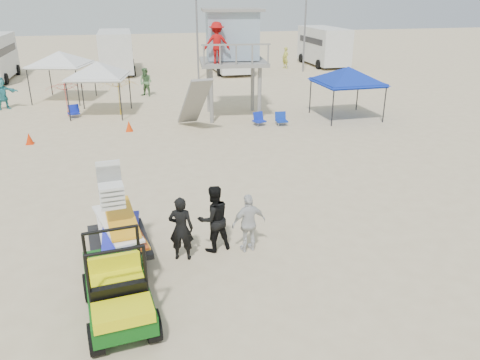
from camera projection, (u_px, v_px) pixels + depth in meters
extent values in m
plane|color=beige|center=(249.00, 282.00, 10.68)|extent=(140.00, 140.00, 0.00)
cube|color=#0C4D11|center=(119.00, 296.00, 9.33)|extent=(1.43, 2.48, 0.42)
cube|color=yellow|center=(117.00, 285.00, 9.24)|extent=(1.15, 0.78, 0.23)
cylinder|color=black|center=(91.00, 338.00, 8.53)|extent=(0.33, 0.63, 0.61)
cube|color=black|center=(119.00, 242.00, 11.42)|extent=(1.59, 2.15, 0.13)
cylinder|color=black|center=(95.00, 253.00, 11.38)|extent=(0.27, 0.55, 0.53)
imported|color=black|center=(181.00, 229.00, 11.35)|extent=(0.69, 0.54, 1.65)
imported|color=black|center=(214.00, 219.00, 11.74)|extent=(0.99, 0.86, 1.76)
imported|color=silver|center=(249.00, 223.00, 11.73)|extent=(0.96, 0.53, 1.55)
cylinder|color=gray|center=(214.00, 96.00, 23.10)|extent=(0.20, 0.20, 2.75)
cube|color=gray|center=(233.00, 62.00, 23.91)|extent=(3.66, 3.66, 0.18)
cube|color=#8BA0B3|center=(231.00, 35.00, 23.72)|extent=(2.77, 2.48, 2.31)
imported|color=#B20F0F|center=(220.00, 43.00, 22.33)|extent=(1.25, 0.72, 1.93)
cylinder|color=black|center=(332.00, 107.00, 22.78)|extent=(0.06, 0.06, 1.89)
pyramid|color=#0F2AA4|center=(349.00, 67.00, 23.73)|extent=(3.05, 3.05, 0.80)
cube|color=#0F2AA4|center=(347.00, 82.00, 24.03)|extent=(3.05, 3.05, 0.18)
cylinder|color=black|center=(72.00, 102.00, 23.44)|extent=(0.06, 0.06, 2.08)
pyramid|color=silver|center=(97.00, 61.00, 24.25)|extent=(3.30, 3.30, 0.80)
cube|color=silver|center=(98.00, 77.00, 24.55)|extent=(3.30, 3.30, 0.18)
cylinder|color=black|center=(34.00, 88.00, 26.64)|extent=(0.06, 0.06, 2.18)
pyramid|color=silver|center=(59.00, 51.00, 27.55)|extent=(3.75, 3.75, 0.80)
cube|color=silver|center=(61.00, 65.00, 27.85)|extent=(3.75, 3.75, 0.18)
imported|color=red|center=(66.00, 100.00, 24.53)|extent=(2.31, 2.35, 1.83)
imported|color=yellow|center=(120.00, 97.00, 24.79)|extent=(2.67, 2.69, 1.95)
cone|color=red|center=(29.00, 139.00, 20.29)|extent=(0.34, 0.34, 0.50)
cone|color=#EB3A07|center=(129.00, 126.00, 22.19)|extent=(0.34, 0.34, 0.50)
cube|color=#1021AE|center=(74.00, 113.00, 24.63)|extent=(0.67, 0.64, 0.06)
cube|color=#1021AE|center=(74.00, 109.00, 24.77)|extent=(0.57, 0.33, 0.44)
cylinder|color=#B2B2B7|center=(69.00, 117.00, 24.44)|extent=(0.03, 0.03, 0.20)
cube|color=#1029B6|center=(259.00, 121.00, 23.14)|extent=(0.68, 0.65, 0.06)
cube|color=#1029B6|center=(258.00, 116.00, 23.28)|extent=(0.57, 0.35, 0.44)
cylinder|color=#B2B2B7|center=(256.00, 125.00, 22.96)|extent=(0.03, 0.03, 0.20)
cube|color=#0F30A2|center=(282.00, 121.00, 23.16)|extent=(0.56, 0.52, 0.06)
cube|color=#0F30A2|center=(280.00, 116.00, 23.30)|extent=(0.55, 0.20, 0.44)
cylinder|color=#B2B2B7|center=(279.00, 125.00, 22.97)|extent=(0.03, 0.03, 0.20)
cube|color=silver|center=(116.00, 51.00, 37.79)|extent=(2.50, 6.50, 3.00)
cube|color=black|center=(115.00, 45.00, 37.62)|extent=(2.54, 5.20, 0.50)
cylinder|color=black|center=(101.00, 72.00, 36.15)|extent=(0.25, 0.80, 0.80)
cube|color=silver|center=(229.00, 50.00, 38.38)|extent=(2.50, 7.00, 3.00)
cube|color=black|center=(229.00, 44.00, 38.21)|extent=(2.54, 5.60, 0.50)
cylinder|color=black|center=(219.00, 71.00, 36.60)|extent=(0.25, 0.80, 0.80)
cube|color=silver|center=(324.00, 45.00, 41.68)|extent=(2.50, 6.60, 3.00)
cube|color=black|center=(324.00, 40.00, 41.51)|extent=(2.54, 5.28, 0.50)
cylinder|color=black|center=(319.00, 64.00, 40.01)|extent=(0.25, 0.80, 0.80)
cylinder|color=slate|center=(197.00, 24.00, 34.19)|extent=(0.14, 0.14, 8.00)
cylinder|color=slate|center=(305.00, 21.00, 37.48)|extent=(0.14, 0.14, 8.00)
imported|color=#B8B945|center=(285.00, 58.00, 40.24)|extent=(0.68, 0.77, 1.78)
imported|color=teal|center=(2.00, 93.00, 26.10)|extent=(1.76, 1.13, 1.81)
imported|color=#517C4A|center=(146.00, 82.00, 29.42)|extent=(1.09, 1.05, 1.77)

